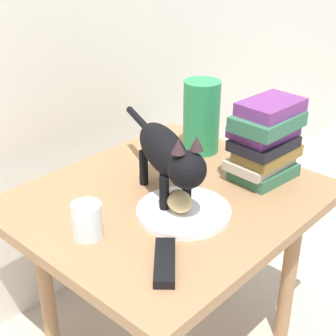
{
  "coord_description": "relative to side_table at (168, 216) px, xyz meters",
  "views": [
    {
      "loc": [
        -0.83,
        -0.77,
        1.18
      ],
      "look_at": [
        0.0,
        0.0,
        0.6
      ],
      "focal_mm": 52.71,
      "sensor_mm": 36.0,
      "label": 1
    }
  ],
  "objects": [
    {
      "name": "side_table",
      "position": [
        0.0,
        0.0,
        0.0
      ],
      "size": [
        0.77,
        0.67,
        0.52
      ],
      "color": "#9E724C",
      "rests_on": "ground"
    },
    {
      "name": "plate",
      "position": [
        -0.04,
        -0.09,
        0.07
      ],
      "size": [
        0.24,
        0.24,
        0.01
      ],
      "primitive_type": "cylinder",
      "color": "white",
      "rests_on": "side_table"
    },
    {
      "name": "bread_roll",
      "position": [
        -0.05,
        -0.09,
        0.11
      ],
      "size": [
        0.09,
        0.1,
        0.05
      ],
      "primitive_type": "ellipsoid",
      "rotation": [
        0.0,
        0.0,
        1.07
      ],
      "color": "#E0BC7A",
      "rests_on": "plate"
    },
    {
      "name": "cat",
      "position": [
        -0.02,
        -0.02,
        0.2
      ],
      "size": [
        0.24,
        0.44,
        0.23
      ],
      "color": "black",
      "rests_on": "side_table"
    },
    {
      "name": "book_stack",
      "position": [
        0.25,
        -0.13,
        0.18
      ],
      "size": [
        0.2,
        0.16,
        0.23
      ],
      "color": "#336B4C",
      "rests_on": "side_table"
    },
    {
      "name": "green_vase",
      "position": [
        0.28,
        0.12,
        0.18
      ],
      "size": [
        0.11,
        0.11,
        0.22
      ],
      "primitive_type": "cylinder",
      "color": "#288C51",
      "rests_on": "side_table"
    },
    {
      "name": "candle_jar",
      "position": [
        -0.26,
        0.01,
        0.1
      ],
      "size": [
        0.07,
        0.07,
        0.08
      ],
      "color": "silver",
      "rests_on": "side_table"
    },
    {
      "name": "tv_remote",
      "position": [
        -0.22,
        -0.2,
        0.08
      ],
      "size": [
        0.14,
        0.13,
        0.02
      ],
      "primitive_type": "cube",
      "rotation": [
        0.0,
        0.0,
        0.73
      ],
      "color": "black",
      "rests_on": "side_table"
    }
  ]
}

